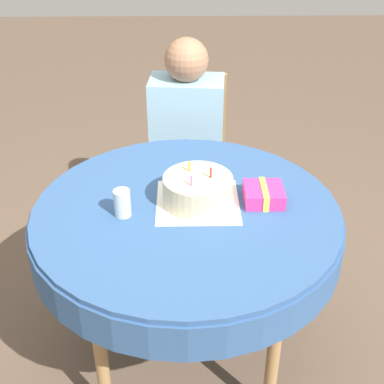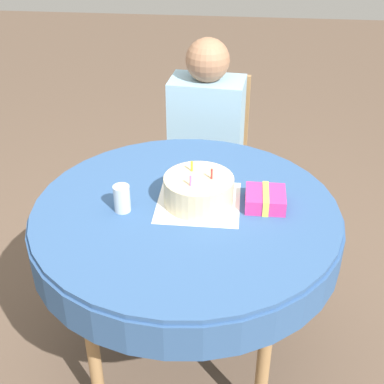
% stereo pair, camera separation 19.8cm
% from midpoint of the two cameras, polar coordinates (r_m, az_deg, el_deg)
% --- Properties ---
extents(ground_plane, '(12.00, 12.00, 0.00)m').
position_cam_midpoint_polar(ground_plane, '(2.53, 1.78, -16.60)').
color(ground_plane, brown).
extents(dining_table, '(1.18, 1.18, 0.78)m').
position_cam_midpoint_polar(dining_table, '(2.06, 2.10, -3.89)').
color(dining_table, '#335689').
rests_on(dining_table, ground_plane).
extents(chair, '(0.49, 0.49, 0.91)m').
position_cam_midpoint_polar(chair, '(2.99, 3.67, 4.07)').
color(chair, '#A37A4C').
rests_on(chair, ground_plane).
extents(person, '(0.40, 0.36, 1.16)m').
position_cam_midpoint_polar(person, '(2.81, 3.54, 6.97)').
color(person, '#9E7051').
rests_on(person, ground_plane).
extents(napkin, '(0.31, 0.31, 0.00)m').
position_cam_midpoint_polar(napkin, '(2.04, 3.49, -1.20)').
color(napkin, white).
rests_on(napkin, dining_table).
extents(birthday_cake, '(0.26, 0.26, 0.15)m').
position_cam_midpoint_polar(birthday_cake, '(2.01, 3.54, 0.10)').
color(birthday_cake, beige).
rests_on(birthday_cake, dining_table).
extents(drinking_glass, '(0.06, 0.06, 0.10)m').
position_cam_midpoint_polar(drinking_glass, '(1.97, -4.65, -0.79)').
color(drinking_glass, silver).
rests_on(drinking_glass, dining_table).
extents(gift_box, '(0.15, 0.16, 0.06)m').
position_cam_midpoint_polar(gift_box, '(2.04, 10.60, -0.83)').
color(gift_box, '#D13384').
rests_on(gift_box, dining_table).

